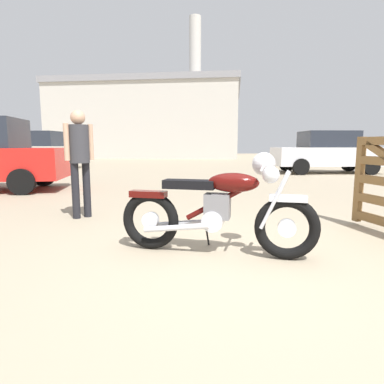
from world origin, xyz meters
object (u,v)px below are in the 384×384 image
silver_sedan_mid (38,149)px  red_hatchback_near (327,152)px  vintage_motorcycle (221,208)px  bystander (79,153)px

silver_sedan_mid → red_hatchback_near: silver_sedan_mid is taller
silver_sedan_mid → red_hatchback_near: (13.03, -2.36, -0.08)m
vintage_motorcycle → red_hatchback_near: bearing=76.6°
red_hatchback_near → bystander: bearing=-132.4°
bystander → silver_sedan_mid: silver_sedan_mid is taller
bystander → vintage_motorcycle: bearing=8.6°
vintage_motorcycle → bystander: (-2.09, 1.66, 0.53)m
bystander → silver_sedan_mid: bearing=166.6°
silver_sedan_mid → red_hatchback_near: bearing=-9.0°
vintage_motorcycle → red_hatchback_near: red_hatchback_near is taller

